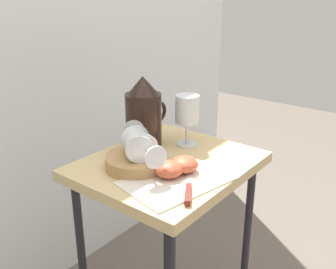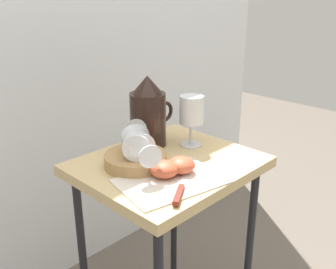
# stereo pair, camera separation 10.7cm
# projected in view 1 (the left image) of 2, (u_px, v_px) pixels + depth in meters

# --- Properties ---
(curtain_drape) EXTENTS (2.40, 0.03, 1.96)m
(curtain_drape) POSITION_uv_depth(u_px,v_px,m) (36.00, 36.00, 1.32)
(curtain_drape) COLOR white
(curtain_drape) RESTS_ON ground_plane
(table) EXTENTS (0.48, 0.41, 0.67)m
(table) POSITION_uv_depth(u_px,v_px,m) (168.00, 187.00, 1.13)
(table) COLOR tan
(table) RESTS_ON ground_plane
(linen_napkin) EXTENTS (0.29, 0.23, 0.00)m
(linen_napkin) POSITION_uv_depth(u_px,v_px,m) (176.00, 181.00, 0.98)
(linen_napkin) COLOR silver
(linen_napkin) RESTS_ON table
(basket_tray) EXTENTS (0.17, 0.17, 0.03)m
(basket_tray) POSITION_uv_depth(u_px,v_px,m) (137.00, 161.00, 1.05)
(basket_tray) COLOR #AD8451
(basket_tray) RESTS_ON table
(pitcher) EXTENTS (0.16, 0.11, 0.22)m
(pitcher) POSITION_uv_depth(u_px,v_px,m) (144.00, 118.00, 1.17)
(pitcher) COLOR black
(pitcher) RESTS_ON table
(wine_glass_upright) EXTENTS (0.07, 0.07, 0.16)m
(wine_glass_upright) POSITION_uv_depth(u_px,v_px,m) (187.00, 112.00, 1.17)
(wine_glass_upright) COLOR silver
(wine_glass_upright) RESTS_ON table
(wine_glass_tipped_near) EXTENTS (0.12, 0.16, 0.07)m
(wine_glass_tipped_near) POSITION_uv_depth(u_px,v_px,m) (140.00, 144.00, 1.03)
(wine_glass_tipped_near) COLOR silver
(wine_glass_tipped_near) RESTS_ON basket_tray
(wine_glass_tipped_far) EXTENTS (0.15, 0.16, 0.07)m
(wine_glass_tipped_far) POSITION_uv_depth(u_px,v_px,m) (138.00, 143.00, 1.03)
(wine_glass_tipped_far) COLOR silver
(wine_glass_tipped_far) RESTS_ON basket_tray
(apple_half_left) EXTENTS (0.07, 0.07, 0.04)m
(apple_half_left) POSITION_uv_depth(u_px,v_px,m) (169.00, 169.00, 0.99)
(apple_half_left) COLOR #C15133
(apple_half_left) RESTS_ON linen_napkin
(apple_half_right) EXTENTS (0.07, 0.07, 0.04)m
(apple_half_right) POSITION_uv_depth(u_px,v_px,m) (184.00, 164.00, 1.02)
(apple_half_right) COLOR #C15133
(apple_half_right) RESTS_ON linen_napkin
(knife) EXTENTS (0.21, 0.14, 0.01)m
(knife) POSITION_uv_depth(u_px,v_px,m) (189.00, 186.00, 0.94)
(knife) COLOR silver
(knife) RESTS_ON linen_napkin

